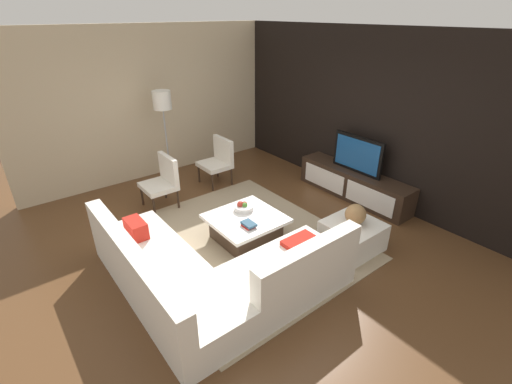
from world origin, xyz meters
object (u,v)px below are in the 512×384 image
sectional_couch (208,274)px  ottoman (352,236)px  accent_chair_far (218,158)px  accent_chair_near (163,179)px  television (358,154)px  fruit_bowl (243,207)px  coffee_table (246,228)px  floor_lamp (163,106)px  media_console (354,184)px  book_stack (249,224)px  decorative_ball (355,214)px

sectional_couch → ottoman: 2.10m
ottoman → accent_chair_far: (-2.97, -0.27, 0.29)m
accent_chair_near → sectional_couch: bearing=-2.7°
television → fruit_bowl: 2.25m
sectional_couch → accent_chair_far: accent_chair_far is taller
accent_chair_far → ottoman: bearing=2.4°
accent_chair_near → accent_chair_far: 1.24m
fruit_bowl → ottoman: bearing=36.9°
coffee_table → fruit_bowl: 0.31m
coffee_table → floor_lamp: bearing=179.6°
television → accent_chair_near: bearing=-123.0°
media_console → floor_lamp: 3.63m
sectional_couch → coffee_table: (-0.62, 1.00, -0.08)m
media_console → accent_chair_far: bearing=-142.6°
television → floor_lamp: 3.48m
accent_chair_near → ottoman: (2.76, 1.50, -0.29)m
television → book_stack: bearing=-87.0°
media_console → sectional_couch: 3.34m
coffee_table → book_stack: bearing=-27.4°
book_stack → ottoman: bearing=53.8°
media_console → ottoman: size_ratio=3.06×
television → decorative_ball: 1.61m
media_console → decorative_ball: bearing=-52.1°
floor_lamp → accent_chair_near: bearing=-31.9°
ottoman → fruit_bowl: (-1.26, -0.95, 0.23)m
television → decorative_ball: size_ratio=3.41×
accent_chair_far → television: bearing=34.6°
sectional_couch → decorative_ball: (0.45, 2.05, 0.27)m
floor_lamp → television: bearing=41.8°
ottoman → fruit_bowl: 1.59m
television → accent_chair_near: 3.30m
media_console → accent_chair_near: size_ratio=2.46×
ottoman → television: bearing=127.9°
sectional_couch → fruit_bowl: (-0.81, 1.10, 0.15)m
television → coffee_table: television is taller
sectional_couch → coffee_table: bearing=121.8°
media_console → accent_chair_near: 3.29m
television → book_stack: (0.13, -2.41, -0.40)m
fruit_bowl → media_console: bearing=82.7°
floor_lamp → fruit_bowl: (2.26, 0.08, -1.06)m
sectional_couch → accent_chair_near: (-2.31, 0.55, 0.21)m
ottoman → decorative_ball: decorative_ball is taller
accent_chair_near → floor_lamp: floor_lamp is taller
accent_chair_near → floor_lamp: size_ratio=0.50×
media_console → coffee_table: size_ratio=2.20×
accent_chair_near → book_stack: 1.95m
coffee_table → fruit_bowl: bearing=152.1°
accent_chair_far → sectional_couch: bearing=-38.0°
television → accent_chair_far: television is taller
television → sectional_couch: television is taller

